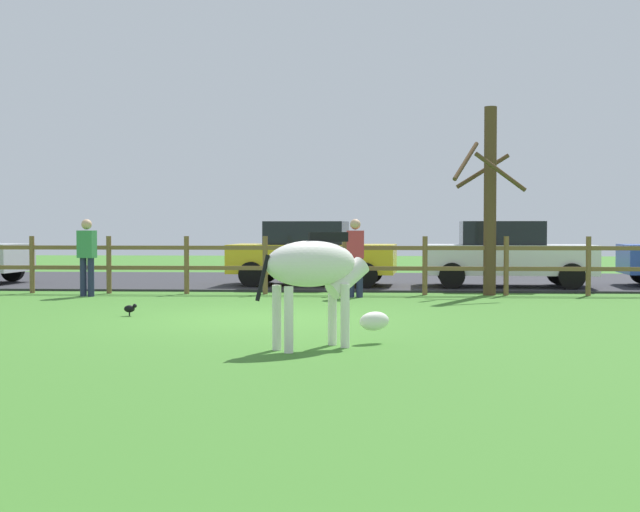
{
  "coord_description": "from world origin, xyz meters",
  "views": [
    {
      "loc": [
        1.78,
        -13.61,
        1.47
      ],
      "look_at": [
        0.88,
        1.22,
        0.97
      ],
      "focal_mm": 48.06,
      "sensor_mm": 36.0,
      "label": 1
    }
  ],
  "objects": [
    {
      "name": "parking_asphalt",
      "position": [
        0.0,
        9.3,
        0.03
      ],
      "size": [
        28.0,
        7.4,
        0.05
      ],
      "primitive_type": "cube",
      "color": "#2D2D33",
      "rests_on": "ground_plane"
    },
    {
      "name": "parked_car_yellow",
      "position": [
        0.31,
        7.22,
        0.84
      ],
      "size": [
        4.12,
        2.14,
        1.56
      ],
      "color": "yellow",
      "rests_on": "parking_asphalt"
    },
    {
      "name": "bare_tree",
      "position": [
        4.31,
        5.04,
        2.11
      ],
      "size": [
        1.55,
        1.56,
        4.06
      ],
      "color": "#513A23",
      "rests_on": "ground_plane"
    },
    {
      "name": "zebra",
      "position": [
        1.12,
        -3.28,
        0.93
      ],
      "size": [
        1.64,
        1.33,
        1.41
      ],
      "color": "white",
      "rests_on": "ground_plane"
    },
    {
      "name": "paddock_fence",
      "position": [
        -0.55,
        5.0,
        0.72
      ],
      "size": [
        21.02,
        0.11,
        1.27
      ],
      "color": "brown",
      "rests_on": "ground_plane"
    },
    {
      "name": "visitor_left_of_tree",
      "position": [
        1.44,
        4.25,
        0.91
      ],
      "size": [
        0.37,
        0.23,
        1.64
      ],
      "color": "#232847",
      "rests_on": "ground_plane"
    },
    {
      "name": "ground_plane",
      "position": [
        0.0,
        0.0,
        0.0
      ],
      "size": [
        60.0,
        60.0,
        0.0
      ],
      "primitive_type": "plane",
      "color": "#3D7528"
    },
    {
      "name": "crow_on_grass",
      "position": [
        -2.21,
        0.28,
        0.13
      ],
      "size": [
        0.21,
        0.1,
        0.2
      ],
      "color": "black",
      "rests_on": "ground_plane"
    },
    {
      "name": "parked_car_white",
      "position": [
        4.99,
        7.03,
        0.84
      ],
      "size": [
        4.07,
        2.03,
        1.56
      ],
      "color": "white",
      "rests_on": "parking_asphalt"
    },
    {
      "name": "visitor_right_of_tree",
      "position": [
        -4.24,
        4.17,
        0.91
      ],
      "size": [
        0.4,
        0.29,
        1.64
      ],
      "color": "#232847",
      "rests_on": "ground_plane"
    }
  ]
}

